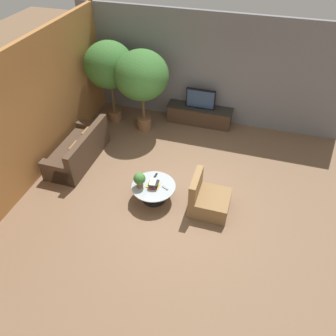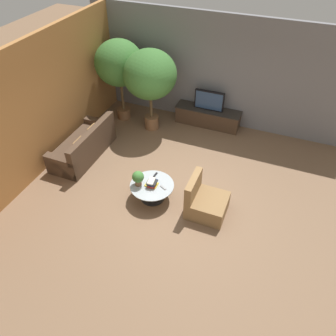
{
  "view_description": "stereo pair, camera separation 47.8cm",
  "coord_description": "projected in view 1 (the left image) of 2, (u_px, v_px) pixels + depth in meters",
  "views": [
    {
      "loc": [
        1.41,
        -5.1,
        5.29
      ],
      "look_at": [
        -0.18,
        0.12,
        0.55
      ],
      "focal_mm": 35.0,
      "sensor_mm": 36.0,
      "label": 1
    },
    {
      "loc": [
        1.86,
        -4.95,
        5.29
      ],
      "look_at": [
        -0.18,
        0.12,
        0.55
      ],
      "focal_mm": 35.0,
      "sensor_mm": 36.0,
      "label": 2
    }
  ],
  "objects": [
    {
      "name": "potted_palm_tall",
      "position": [
        109.0,
        66.0,
        8.64
      ],
      "size": [
        1.31,
        1.31,
        2.31
      ],
      "color": "brown",
      "rests_on": "ground"
    },
    {
      "name": "ground_plane",
      "position": [
        174.0,
        191.0,
        7.46
      ],
      "size": [
        24.0,
        24.0,
        0.0
      ],
      "primitive_type": "plane",
      "color": "brown"
    },
    {
      "name": "coffee_table",
      "position": [
        154.0,
        190.0,
        7.1
      ],
      "size": [
        0.95,
        0.95,
        0.4
      ],
      "color": "black",
      "rests_on": "ground"
    },
    {
      "name": "television",
      "position": [
        201.0,
        99.0,
        9.1
      ],
      "size": [
        0.83,
        0.13,
        0.56
      ],
      "color": "black",
      "rests_on": "media_console"
    },
    {
      "name": "couch_by_wall",
      "position": [
        79.0,
        151.0,
        8.13
      ],
      "size": [
        0.84,
        1.92,
        0.84
      ],
      "rotation": [
        0.0,
        0.0,
        -1.57
      ],
      "color": "#4C3828",
      "rests_on": "ground"
    },
    {
      "name": "media_console",
      "position": [
        199.0,
        115.0,
        9.43
      ],
      "size": [
        1.85,
        0.5,
        0.51
      ],
      "color": "#473323",
      "rests_on": "ground"
    },
    {
      "name": "potted_plant_tabletop",
      "position": [
        140.0,
        179.0,
        6.87
      ],
      "size": [
        0.26,
        0.26,
        0.36
      ],
      "color": "brown",
      "rests_on": "coffee_table"
    },
    {
      "name": "side_wall_left",
      "position": [
        38.0,
        108.0,
        7.34
      ],
      "size": [
        0.12,
        7.4,
        3.0
      ],
      "primitive_type": "cube",
      "color": "#B2753D",
      "rests_on": "ground"
    },
    {
      "name": "book_stack",
      "position": [
        153.0,
        184.0,
        6.97
      ],
      "size": [
        0.26,
        0.26,
        0.15
      ],
      "color": "gold",
      "rests_on": "coffee_table"
    },
    {
      "name": "remote_black",
      "position": [
        156.0,
        176.0,
        7.25
      ],
      "size": [
        0.05,
        0.16,
        0.02
      ],
      "primitive_type": "cube",
      "rotation": [
        0.0,
        0.0,
        -0.07
      ],
      "color": "black",
      "rests_on": "coffee_table"
    },
    {
      "name": "back_wall_stone",
      "position": [
        208.0,
        70.0,
        8.84
      ],
      "size": [
        7.4,
        0.12,
        3.0
      ],
      "primitive_type": "cube",
      "color": "slate",
      "rests_on": "ground"
    },
    {
      "name": "remote_silver",
      "position": [
        165.0,
        188.0,
        6.96
      ],
      "size": [
        0.16,
        0.11,
        0.02
      ],
      "primitive_type": "cube",
      "rotation": [
        0.0,
        0.0,
        1.08
      ],
      "color": "gray",
      "rests_on": "coffee_table"
    },
    {
      "name": "potted_palm_corner",
      "position": [
        142.0,
        77.0,
        8.34
      ],
      "size": [
        1.39,
        1.39,
        2.25
      ],
      "color": "brown",
      "rests_on": "ground"
    },
    {
      "name": "armchair_wicker",
      "position": [
        208.0,
        200.0,
        6.88
      ],
      "size": [
        0.8,
        0.76,
        0.86
      ],
      "rotation": [
        0.0,
        0.0,
        1.57
      ],
      "color": "olive",
      "rests_on": "ground"
    }
  ]
}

